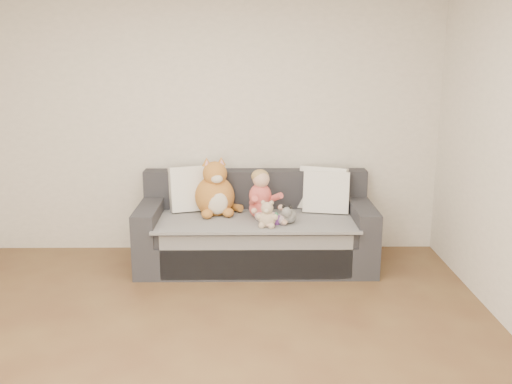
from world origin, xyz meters
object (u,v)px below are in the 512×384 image
plush_cat (215,193)px  sippy_cup (276,218)px  sofa (256,232)px  teddy_bear (267,216)px  toddler (262,198)px

plush_cat → sippy_cup: bearing=-44.5°
sofa → teddy_bear: (0.10, -0.37, 0.26)m
plush_cat → teddy_bear: bearing=-54.5°
sofa → teddy_bear: size_ratio=8.82×
toddler → sippy_cup: 0.27m
sofa → teddy_bear: 0.46m
teddy_bear → plush_cat: bearing=147.6°
teddy_bear → sippy_cup: bearing=52.4°
sippy_cup → toddler: bearing=121.3°
toddler → plush_cat: 0.47m
toddler → sippy_cup: toddler is taller
toddler → sippy_cup: (0.12, -0.20, -0.13)m
teddy_bear → sippy_cup: teddy_bear is taller
sofa → sippy_cup: 0.41m
plush_cat → sippy_cup: 0.68m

